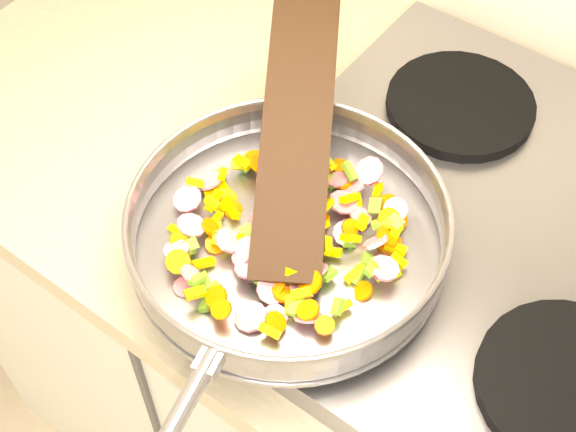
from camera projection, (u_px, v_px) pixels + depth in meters
The scene contains 7 objects.
cooktop at pixel (503, 241), 0.93m from camera, with size 0.60×0.60×0.04m, color #939399.
grate_fl at pixel (336, 247), 0.89m from camera, with size 0.19×0.19×0.02m, color black.
grate_fr at pixel (572, 386), 0.78m from camera, with size 0.19×0.19×0.02m, color black.
grate_bl at pixel (460, 105), 1.03m from camera, with size 0.19×0.19×0.02m, color black.
saute_pan at pixel (287, 228), 0.85m from camera, with size 0.39×0.55×0.06m.
vegetable_heap at pixel (291, 229), 0.87m from camera, with size 0.27×0.28×0.05m.
wooden_spatula at pixel (296, 133), 0.87m from camera, with size 0.34×0.08×0.02m, color black.
Camera 1 is at (-0.57, 1.08, 1.67)m, focal length 50.00 mm.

